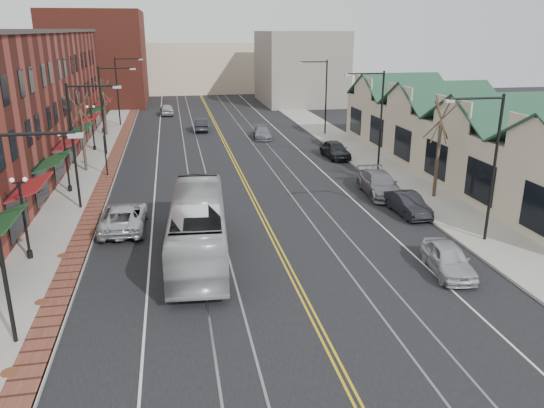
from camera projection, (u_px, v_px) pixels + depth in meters
name	position (u px, v px, depth m)	size (l,w,h in m)	color
ground	(312.00, 315.00, 21.96)	(160.00, 160.00, 0.00)	black
sidewalk_left	(82.00, 191.00, 38.49)	(4.00, 120.00, 0.15)	gray
sidewalk_right	(393.00, 175.00, 42.71)	(4.00, 120.00, 0.15)	gray
building_right	(464.00, 145.00, 43.06)	(8.00, 36.00, 4.60)	beige
backdrop_left	(98.00, 58.00, 82.25)	(14.00, 18.00, 14.00)	maroon
backdrop_mid	(197.00, 67.00, 99.85)	(22.00, 14.00, 9.00)	beige
backdrop_right	(300.00, 68.00, 83.51)	(12.00, 16.00, 11.00)	slate
streetlight_l_0	(9.00, 218.00, 18.44)	(3.33, 0.25, 8.00)	black
streetlight_l_1	(79.00, 134.00, 33.37)	(3.33, 0.25, 8.00)	black
streetlight_l_2	(107.00, 101.00, 48.29)	(3.33, 0.25, 8.00)	black
streetlight_l_3	(121.00, 84.00, 63.22)	(3.33, 0.25, 8.00)	black
streetlight_r_0	(488.00, 154.00, 27.92)	(3.33, 0.25, 8.00)	black
streetlight_r_1	(376.00, 110.00, 42.85)	(3.33, 0.25, 8.00)	black
streetlight_r_2	(322.00, 89.00, 57.78)	(3.33, 0.25, 8.00)	black
lamppost_l_1	(25.00, 220.00, 26.48)	(0.84, 0.28, 4.27)	black
lamppost_l_2	(67.00, 163.00, 37.68)	(0.84, 0.28, 4.27)	black
lamppost_l_3	(93.00, 129.00, 50.74)	(0.84, 0.28, 4.27)	black
tree_left_near	(82.00, 130.00, 42.92)	(1.78, 1.37, 6.48)	#382B21
tree_left_far	(104.00, 106.00, 57.92)	(1.66, 1.28, 6.02)	#382B21
tree_right_mid	(439.00, 146.00, 36.04)	(1.90, 1.46, 6.93)	#382B21
manhole_near	(10.00, 372.00, 18.08)	(0.60, 0.60, 0.02)	#592D19
manhole_mid	(42.00, 302.00, 22.74)	(0.60, 0.60, 0.02)	#592D19
manhole_far	(63.00, 255.00, 27.41)	(0.60, 0.60, 0.02)	#592D19
traffic_signal	(105.00, 148.00, 41.75)	(0.18, 0.15, 3.80)	black
transit_bus	(198.00, 227.00, 27.27)	(2.69, 11.51, 3.21)	#B6B7B9
parked_suv	(124.00, 217.00, 31.21)	(2.54, 5.50, 1.53)	silver
parked_car_a	(448.00, 259.00, 25.61)	(1.69, 4.21, 1.43)	#BBBCC3
parked_car_b	(408.00, 204.00, 33.70)	(1.47, 4.23, 1.39)	black
parked_car_c	(379.00, 184.00, 37.73)	(2.24, 5.50, 1.60)	slate
parked_car_d	(335.00, 150.00, 48.59)	(1.84, 4.56, 1.55)	black
distant_car_left	(202.00, 125.00, 61.52)	(1.51, 4.32, 1.42)	black
distant_car_right	(262.00, 133.00, 57.24)	(1.78, 4.37, 1.27)	slate
distant_car_far	(167.00, 109.00, 72.85)	(1.81, 4.49, 1.53)	#A6AAAE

